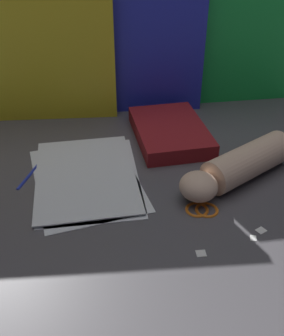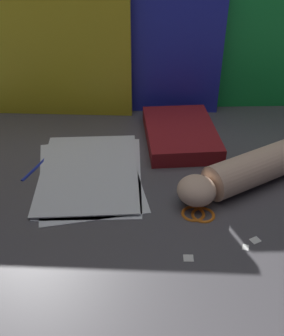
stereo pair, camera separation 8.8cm
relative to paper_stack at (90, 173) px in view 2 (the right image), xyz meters
name	(u,v)px [view 2 (the right image)]	position (x,y,z in m)	size (l,w,h in m)	color
ground_plane	(139,185)	(0.12, -0.06, 0.00)	(6.00, 6.00, 0.00)	#4C494F
backdrop_panel_left	(35,26)	(-0.14, 0.36, 0.26)	(0.54, 0.10, 0.53)	yellow
backdrop_panel_center	(126,45)	(0.11, 0.36, 0.20)	(0.57, 0.10, 0.41)	#2833D1
backdrop_panel_right	(230,21)	(0.42, 0.36, 0.26)	(0.59, 0.06, 0.54)	green
paper_stack	(90,173)	(0.00, 0.00, 0.00)	(0.27, 0.36, 0.01)	white
book_closed	(180,134)	(0.25, 0.14, 0.02)	(0.19, 0.28, 0.04)	maroon
scissors	(199,207)	(0.24, -0.15, 0.00)	(0.11, 0.15, 0.01)	silver
hand_forearm	(241,173)	(0.35, -0.09, 0.04)	(0.33, 0.21, 0.08)	beige
paper_scrap_near	(246,247)	(0.30, -0.28, 0.00)	(0.02, 0.02, 0.00)	white
paper_scrap_mid	(255,240)	(0.33, -0.26, 0.00)	(0.02, 0.02, 0.00)	white
paper_scrap_far	(188,258)	(0.19, -0.29, 0.00)	(0.02, 0.02, 0.00)	white
pen	(36,167)	(-0.14, 0.04, 0.00)	(0.06, 0.11, 0.01)	#2333B2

